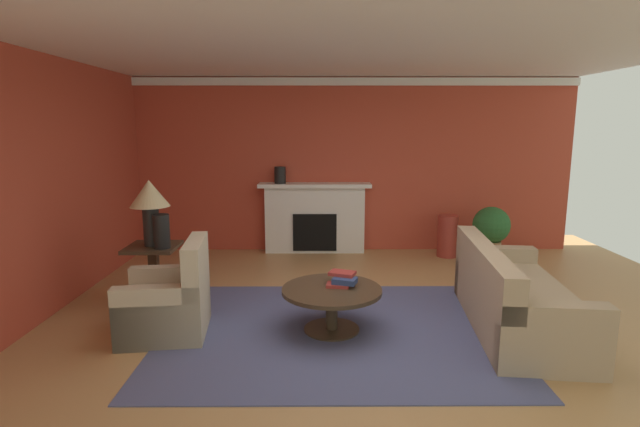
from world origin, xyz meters
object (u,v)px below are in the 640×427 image
at_px(vase_on_side_table, 162,231).
at_px(potted_plant, 491,229).
at_px(side_table, 154,271).
at_px(table_lamp, 150,200).
at_px(sofa, 514,300).
at_px(coffee_table, 332,299).
at_px(armchair_near_window, 169,304).
at_px(fireplace, 315,219).
at_px(vase_mantel_left, 280,175).
at_px(vase_tall_corner, 447,236).

relative_size(vase_on_side_table, potted_plant, 0.46).
distance_m(side_table, table_lamp, 0.82).
bearing_deg(table_lamp, potted_plant, 22.26).
relative_size(sofa, coffee_table, 2.18).
height_order(sofa, potted_plant, sofa).
distance_m(armchair_near_window, vase_on_side_table, 0.95).
xyz_separation_m(fireplace, sofa, (2.03, -3.09, -0.24)).
bearing_deg(armchair_near_window, fireplace, 65.98).
height_order(table_lamp, potted_plant, table_lamp).
xyz_separation_m(armchair_near_window, coffee_table, (1.61, 0.05, 0.03)).
bearing_deg(coffee_table, table_lamp, 159.16).
height_order(coffee_table, potted_plant, potted_plant).
distance_m(fireplace, vase_on_side_table, 3.04).
height_order(fireplace, potted_plant, fireplace).
height_order(sofa, vase_mantel_left, vase_mantel_left).
xyz_separation_m(fireplace, table_lamp, (-1.83, -2.38, 0.69)).
relative_size(table_lamp, potted_plant, 0.90).
height_order(fireplace, vase_mantel_left, vase_mantel_left).
xyz_separation_m(vase_on_side_table, vase_mantel_left, (1.13, 2.45, 0.38)).
bearing_deg(table_lamp, vase_tall_corner, 27.91).
xyz_separation_m(fireplace, coffee_table, (0.19, -3.15, -0.20)).
bearing_deg(potted_plant, armchair_near_window, -147.03).
bearing_deg(vase_mantel_left, vase_on_side_table, -114.85).
distance_m(vase_tall_corner, potted_plant, 0.66).
xyz_separation_m(fireplace, vase_mantel_left, (-0.55, -0.05, 0.73)).
xyz_separation_m(fireplace, vase_tall_corner, (2.09, -0.30, -0.21)).
relative_size(sofa, potted_plant, 2.62).
distance_m(fireplace, potted_plant, 2.75).
bearing_deg(side_table, potted_plant, 22.26).
xyz_separation_m(coffee_table, vase_on_side_table, (-1.87, 0.65, 0.56)).
relative_size(coffee_table, vase_on_side_table, 2.63).
bearing_deg(table_lamp, vase_on_side_table, -38.66).
distance_m(fireplace, armchair_near_window, 3.51).
bearing_deg(side_table, vase_tall_corner, 27.91).
relative_size(fireplace, side_table, 2.57).
bearing_deg(coffee_table, vase_mantel_left, 103.34).
relative_size(coffee_table, vase_mantel_left, 3.74).
bearing_deg(sofa, vase_tall_corner, 88.78).
xyz_separation_m(vase_mantel_left, potted_plant, (3.24, -0.48, -0.78)).
xyz_separation_m(table_lamp, potted_plant, (4.53, 1.85, -0.73)).
distance_m(sofa, armchair_near_window, 3.46).
bearing_deg(armchair_near_window, vase_mantel_left, 74.47).
xyz_separation_m(sofa, coffee_table, (-1.85, -0.06, 0.04)).
bearing_deg(vase_on_side_table, potted_plant, 24.26).
bearing_deg(armchair_near_window, side_table, 116.56).
bearing_deg(fireplace, table_lamp, -127.63).
relative_size(sofa, side_table, 3.12).
relative_size(side_table, table_lamp, 0.93).
distance_m(vase_on_side_table, vase_mantel_left, 2.73).
relative_size(fireplace, potted_plant, 2.16).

